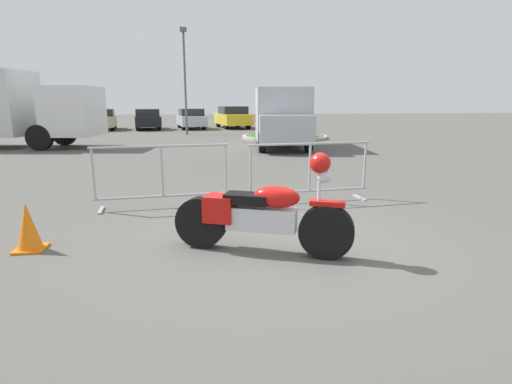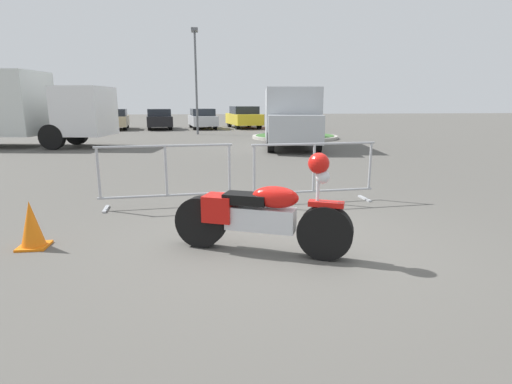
% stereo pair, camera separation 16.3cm
% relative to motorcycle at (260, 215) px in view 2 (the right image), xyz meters
% --- Properties ---
extents(ground_plane, '(120.00, 120.00, 0.00)m').
position_rel_motorcycle_xyz_m(ground_plane, '(0.30, 0.26, -0.47)').
color(ground_plane, '#54514C').
extents(motorcycle, '(2.05, 1.02, 1.22)m').
position_rel_motorcycle_xyz_m(motorcycle, '(0.00, 0.00, 0.00)').
color(motorcycle, black).
rests_on(motorcycle, ground).
extents(crowd_barrier_near, '(2.26, 0.60, 1.07)m').
position_rel_motorcycle_xyz_m(crowd_barrier_near, '(-1.29, 2.32, 0.09)').
color(crowd_barrier_near, '#9EA0A5').
rests_on(crowd_barrier_near, ground).
extents(crowd_barrier_far, '(2.26, 0.60, 1.07)m').
position_rel_motorcycle_xyz_m(crowd_barrier_far, '(1.29, 2.32, 0.09)').
color(crowd_barrier_far, '#9EA0A5').
rests_on(crowd_barrier_far, ground).
extents(box_truck, '(7.97, 3.54, 2.98)m').
position_rel_motorcycle_xyz_m(box_truck, '(-8.64, 13.05, 1.17)').
color(box_truck, silver).
rests_on(box_truck, ground).
extents(delivery_van, '(2.64, 5.23, 2.31)m').
position_rel_motorcycle_xyz_m(delivery_van, '(2.85, 11.43, 0.78)').
color(delivery_van, '#B2B7BC').
rests_on(delivery_van, ground).
extents(parked_car_white, '(2.22, 4.39, 1.43)m').
position_rel_motorcycle_xyz_m(parked_car_white, '(-9.41, 24.04, 0.26)').
color(parked_car_white, white).
rests_on(parked_car_white, ground).
extents(parked_car_tan, '(2.10, 4.15, 1.35)m').
position_rel_motorcycle_xyz_m(parked_car_tan, '(-6.51, 23.70, 0.22)').
color(parked_car_tan, tan).
rests_on(parked_car_tan, ground).
extents(parked_car_black, '(2.10, 4.15, 1.35)m').
position_rel_motorcycle_xyz_m(parked_car_black, '(-3.60, 23.60, 0.22)').
color(parked_car_black, black).
rests_on(parked_car_black, ground).
extents(parked_car_silver, '(2.11, 4.18, 1.36)m').
position_rel_motorcycle_xyz_m(parked_car_silver, '(-0.69, 23.75, 0.22)').
color(parked_car_silver, '#B7BABF').
rests_on(parked_car_silver, ground).
extents(parked_car_yellow, '(2.35, 4.65, 1.51)m').
position_rel_motorcycle_xyz_m(parked_car_yellow, '(2.22, 24.19, 0.30)').
color(parked_car_yellow, yellow).
rests_on(parked_car_yellow, ground).
extents(parked_car_red, '(2.21, 4.37, 1.42)m').
position_rel_motorcycle_xyz_m(parked_car_red, '(5.13, 23.68, 0.26)').
color(parked_car_red, '#B21E19').
rests_on(parked_car_red, ground).
extents(pedestrian, '(0.40, 0.40, 1.69)m').
position_rel_motorcycle_xyz_m(pedestrian, '(3.51, 18.78, 0.45)').
color(pedestrian, '#262838').
rests_on(pedestrian, ground).
extents(planter_island, '(4.29, 4.29, 1.16)m').
position_rel_motorcycle_xyz_m(planter_island, '(3.95, 15.11, -0.13)').
color(planter_island, '#ADA89E').
rests_on(planter_island, ground).
extents(traffic_cone, '(0.34, 0.34, 0.59)m').
position_rel_motorcycle_xyz_m(traffic_cone, '(-2.77, 0.52, -0.18)').
color(traffic_cone, orange).
rests_on(traffic_cone, ground).
extents(street_lamp, '(0.36, 0.70, 5.68)m').
position_rel_motorcycle_xyz_m(street_lamp, '(-0.97, 18.67, 3.25)').
color(street_lamp, '#595B60').
rests_on(street_lamp, ground).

